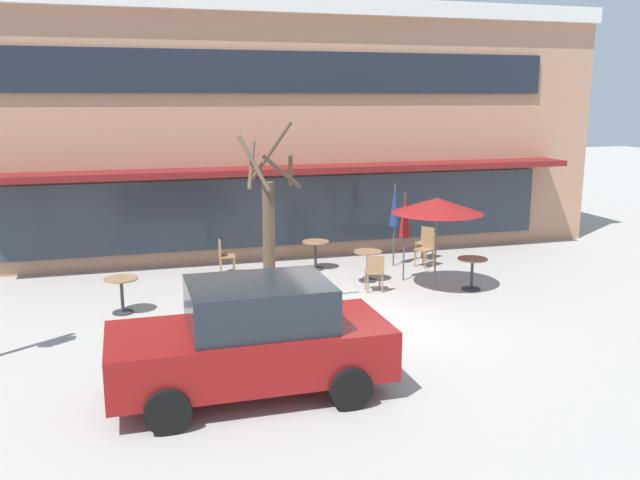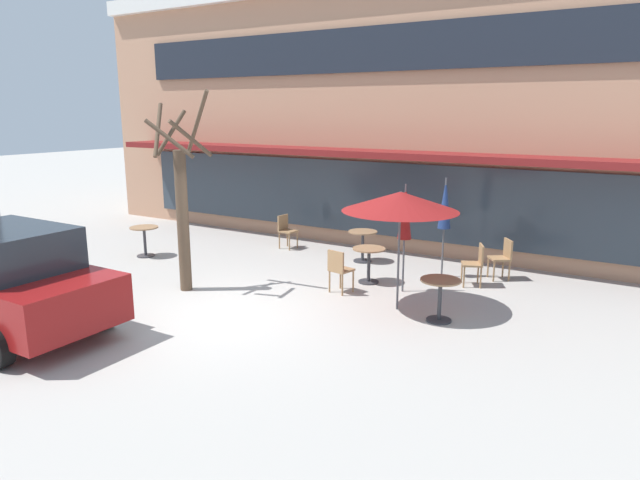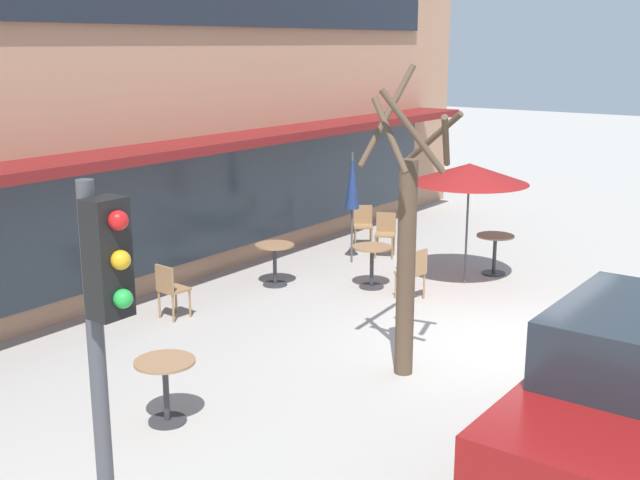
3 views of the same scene
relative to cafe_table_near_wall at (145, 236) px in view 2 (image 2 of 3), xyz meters
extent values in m
plane|color=#ADA8A0|center=(4.47, -2.15, -0.52)|extent=(80.00, 80.00, 0.00)
cube|color=tan|center=(4.47, 7.85, 3.02)|extent=(19.29, 8.00, 7.08)
cube|color=maroon|center=(4.47, 3.30, 2.03)|extent=(16.40, 1.10, 0.16)
cube|color=#1E232D|center=(4.47, 3.79, 4.58)|extent=(15.43, 0.10, 1.10)
cube|color=#2D3842|center=(4.47, 3.79, 0.83)|extent=(15.43, 0.10, 1.90)
cylinder|color=#333338|center=(0.00, 0.00, -0.50)|extent=(0.44, 0.44, 0.03)
cylinder|color=#333338|center=(0.00, 0.00, -0.14)|extent=(0.07, 0.07, 0.70)
cylinder|color=#99704C|center=(0.00, 0.00, 0.23)|extent=(0.70, 0.70, 0.03)
cylinder|color=#333338|center=(5.82, 0.93, -0.50)|extent=(0.44, 0.44, 0.03)
cylinder|color=#333338|center=(5.82, 0.93, -0.14)|extent=(0.07, 0.07, 0.70)
cylinder|color=#99704C|center=(5.82, 0.93, 0.23)|extent=(0.70, 0.70, 0.03)
cylinder|color=#333338|center=(7.91, -0.47, -0.50)|extent=(0.44, 0.44, 0.03)
cylinder|color=#333338|center=(7.91, -0.47, -0.14)|extent=(0.07, 0.07, 0.70)
cylinder|color=#99704C|center=(7.91, -0.47, 0.23)|extent=(0.70, 0.70, 0.03)
cylinder|color=#333338|center=(4.91, 2.42, -0.50)|extent=(0.44, 0.44, 0.03)
cylinder|color=#333338|center=(4.91, 2.42, -0.14)|extent=(0.07, 0.07, 0.70)
cylinder|color=#99704C|center=(4.91, 2.42, 0.23)|extent=(0.70, 0.70, 0.03)
cylinder|color=#4C4C51|center=(7.01, 2.17, 0.58)|extent=(0.04, 0.04, 2.20)
cone|color=navy|center=(7.01, 2.17, 1.13)|extent=(0.28, 0.28, 1.10)
cylinder|color=#4C4C51|center=(6.69, 0.74, 0.58)|extent=(0.04, 0.04, 2.20)
cone|color=maroon|center=(6.69, 0.74, 1.13)|extent=(0.28, 0.28, 1.10)
cylinder|color=#4C4C51|center=(7.04, -0.30, 0.58)|extent=(0.04, 0.04, 2.20)
cone|color=maroon|center=(7.04, -0.30, 1.51)|extent=(2.10, 2.10, 0.35)
cylinder|color=#9E754C|center=(8.09, 2.39, -0.29)|extent=(0.04, 0.04, 0.45)
cylinder|color=#9E754C|center=(7.89, 2.66, -0.29)|extent=(0.04, 0.04, 0.45)
cylinder|color=#9E754C|center=(8.37, 2.59, -0.29)|extent=(0.04, 0.04, 0.45)
cylinder|color=#9E754C|center=(8.17, 2.87, -0.29)|extent=(0.04, 0.04, 0.45)
cube|color=#9E754C|center=(8.13, 2.63, -0.05)|extent=(0.56, 0.56, 0.04)
cube|color=#9E754C|center=(8.28, 2.73, 0.17)|extent=(0.27, 0.35, 0.40)
cylinder|color=#9E754C|center=(5.52, 0.25, -0.29)|extent=(0.04, 0.04, 0.45)
cylinder|color=#9E754C|center=(5.85, 0.19, -0.29)|extent=(0.04, 0.04, 0.45)
cylinder|color=#9E754C|center=(5.45, -0.08, -0.29)|extent=(0.04, 0.04, 0.45)
cylinder|color=#9E754C|center=(5.79, -0.15, -0.29)|extent=(0.04, 0.04, 0.45)
cube|color=#9E754C|center=(5.65, 0.05, -0.05)|extent=(0.47, 0.47, 0.04)
cube|color=#9E754C|center=(5.62, -0.13, 0.17)|extent=(0.40, 0.12, 0.40)
cylinder|color=#9E754C|center=(7.68, 1.63, -0.29)|extent=(0.04, 0.04, 0.45)
cylinder|color=#9E754C|center=(7.53, 1.94, -0.29)|extent=(0.04, 0.04, 0.45)
cylinder|color=#9E754C|center=(7.99, 1.78, -0.29)|extent=(0.04, 0.04, 0.45)
cylinder|color=#9E754C|center=(7.84, 2.08, -0.29)|extent=(0.04, 0.04, 0.45)
cube|color=#9E754C|center=(7.76, 1.86, -0.05)|extent=(0.53, 0.53, 0.04)
cube|color=#9E754C|center=(7.92, 1.93, 0.17)|extent=(0.21, 0.38, 0.40)
cylinder|color=#9E754C|center=(2.78, 2.74, -0.29)|extent=(0.04, 0.04, 0.45)
cylinder|color=#9E754C|center=(2.76, 2.40, -0.29)|extent=(0.04, 0.04, 0.45)
cylinder|color=#9E754C|center=(2.44, 2.77, -0.29)|extent=(0.04, 0.04, 0.45)
cylinder|color=#9E754C|center=(2.42, 2.43, -0.29)|extent=(0.04, 0.04, 0.45)
cube|color=#9E754C|center=(2.60, 2.58, -0.05)|extent=(0.43, 0.43, 0.04)
cube|color=#9E754C|center=(2.42, 2.60, 0.17)|extent=(0.07, 0.40, 0.40)
cube|color=maroon|center=(1.86, -4.66, 0.18)|extent=(4.20, 1.80, 0.76)
cube|color=#232B33|center=(2.01, -4.66, 0.90)|extent=(2.10, 1.60, 0.68)
cylinder|color=black|center=(0.56, -3.76, -0.20)|extent=(0.64, 0.22, 0.64)
cylinder|color=black|center=(3.16, -3.76, -0.20)|extent=(0.64, 0.22, 0.64)
cylinder|color=brown|center=(2.85, -1.47, 0.91)|extent=(0.24, 0.24, 2.85)
cylinder|color=brown|center=(3.27, -1.57, 2.57)|extent=(0.29, 0.92, 0.73)
cylinder|color=brown|center=(2.97, -1.07, 2.85)|extent=(0.90, 0.35, 1.27)
cylinder|color=brown|center=(2.55, -1.37, 2.66)|extent=(0.31, 0.68, 0.90)
cylinder|color=brown|center=(2.54, -1.69, 2.72)|extent=(0.54, 0.72, 1.03)
cylinder|color=brown|center=(3.03, -1.88, 2.57)|extent=(0.89, 0.46, 0.74)
camera|label=1|loc=(0.17, -14.24, 3.95)|focal=38.00mm
camera|label=2|loc=(11.06, -9.60, 3.09)|focal=32.00mm
camera|label=3|loc=(-5.81, -6.44, 3.74)|focal=45.00mm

